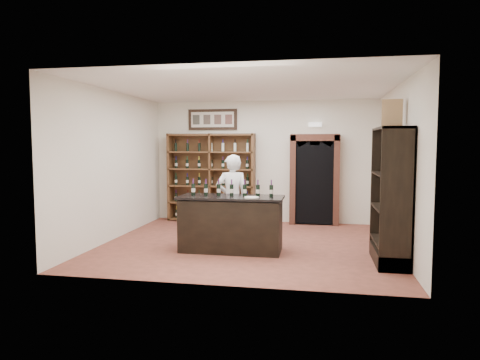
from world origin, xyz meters
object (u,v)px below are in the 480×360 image
(tasting_counter, at_px, (231,224))
(counter_bottle_0, at_px, (193,189))
(shopkeeper, at_px, (232,199))
(wine_shelf, at_px, (212,177))
(wine_crate, at_px, (392,114))
(side_cabinet, at_px, (392,217))

(tasting_counter, xyz_separation_m, counter_bottle_0, (-0.72, 0.06, 0.61))
(tasting_counter, height_order, counter_bottle_0, counter_bottle_0)
(tasting_counter, bearing_deg, shopkeeper, 99.91)
(wine_shelf, bearing_deg, wine_crate, -37.62)
(shopkeeper, bearing_deg, side_cabinet, 138.41)
(side_cabinet, relative_size, shopkeeper, 1.27)
(wine_shelf, relative_size, tasting_counter, 1.17)
(wine_shelf, height_order, side_cabinet, same)
(counter_bottle_0, distance_m, wine_crate, 3.69)
(wine_shelf, height_order, tasting_counter, wine_shelf)
(wine_shelf, xyz_separation_m, shopkeeper, (0.97, -2.21, -0.24))
(tasting_counter, relative_size, wine_crate, 4.04)
(tasting_counter, bearing_deg, wine_shelf, 110.56)
(tasting_counter, relative_size, side_cabinet, 0.85)
(wine_shelf, bearing_deg, shopkeeper, -66.23)
(counter_bottle_0, bearing_deg, tasting_counter, -5.03)
(shopkeeper, distance_m, wine_crate, 3.34)
(wine_shelf, xyz_separation_m, counter_bottle_0, (0.38, -2.87, 0.01))
(tasting_counter, height_order, side_cabinet, side_cabinet)
(side_cabinet, bearing_deg, tasting_counter, 173.72)
(wine_shelf, distance_m, wine_crate, 5.01)
(wine_shelf, relative_size, counter_bottle_0, 7.33)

